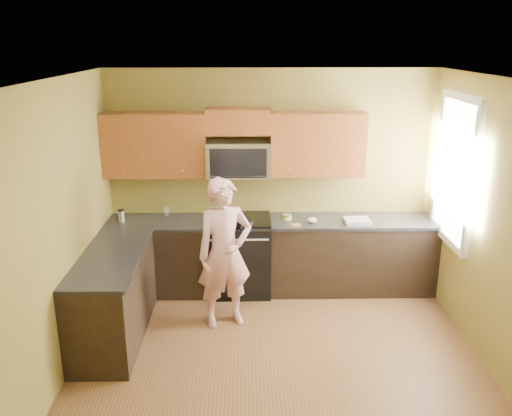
{
  "coord_description": "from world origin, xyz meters",
  "views": [
    {
      "loc": [
        -0.31,
        -4.45,
        3.02
      ],
      "look_at": [
        -0.2,
        1.3,
        1.2
      ],
      "focal_mm": 37.55,
      "sensor_mm": 36.0,
      "label": 1
    }
  ],
  "objects_px": {
    "microwave": "(239,176)",
    "butter_tub": "(287,219)",
    "stove": "(239,255)",
    "woman": "(225,253)",
    "frying_pan": "(243,224)",
    "travel_mug": "(122,222)"
  },
  "relations": [
    {
      "from": "microwave",
      "to": "frying_pan",
      "type": "relative_size",
      "value": 1.74
    },
    {
      "from": "microwave",
      "to": "butter_tub",
      "type": "xyz_separation_m",
      "value": [
        0.58,
        -0.09,
        -0.53
      ]
    },
    {
      "from": "travel_mug",
      "to": "butter_tub",
      "type": "bearing_deg",
      "value": 1.87
    },
    {
      "from": "microwave",
      "to": "frying_pan",
      "type": "xyz_separation_m",
      "value": [
        0.05,
        -0.34,
        -0.5
      ]
    },
    {
      "from": "stove",
      "to": "microwave",
      "type": "bearing_deg",
      "value": 90.0
    },
    {
      "from": "stove",
      "to": "frying_pan",
      "type": "xyz_separation_m",
      "value": [
        0.05,
        -0.22,
        0.47
      ]
    },
    {
      "from": "woman",
      "to": "butter_tub",
      "type": "distance_m",
      "value": 1.12
    },
    {
      "from": "microwave",
      "to": "frying_pan",
      "type": "height_order",
      "value": "microwave"
    },
    {
      "from": "stove",
      "to": "butter_tub",
      "type": "bearing_deg",
      "value": 3.85
    },
    {
      "from": "microwave",
      "to": "woman",
      "type": "distance_m",
      "value": 1.13
    },
    {
      "from": "woman",
      "to": "butter_tub",
      "type": "xyz_separation_m",
      "value": [
        0.73,
        0.84,
        0.09
      ]
    },
    {
      "from": "frying_pan",
      "to": "travel_mug",
      "type": "height_order",
      "value": "travel_mug"
    },
    {
      "from": "microwave",
      "to": "butter_tub",
      "type": "height_order",
      "value": "microwave"
    },
    {
      "from": "frying_pan",
      "to": "butter_tub",
      "type": "xyz_separation_m",
      "value": [
        0.54,
        0.26,
        -0.03
      ]
    },
    {
      "from": "stove",
      "to": "microwave",
      "type": "height_order",
      "value": "microwave"
    },
    {
      "from": "butter_tub",
      "to": "stove",
      "type": "bearing_deg",
      "value": -176.15
    },
    {
      "from": "stove",
      "to": "butter_tub",
      "type": "distance_m",
      "value": 0.73
    },
    {
      "from": "stove",
      "to": "butter_tub",
      "type": "height_order",
      "value": "butter_tub"
    },
    {
      "from": "microwave",
      "to": "travel_mug",
      "type": "height_order",
      "value": "microwave"
    },
    {
      "from": "stove",
      "to": "travel_mug",
      "type": "relative_size",
      "value": 5.94
    },
    {
      "from": "woman",
      "to": "travel_mug",
      "type": "xyz_separation_m",
      "value": [
        -1.26,
        0.78,
        0.09
      ]
    },
    {
      "from": "microwave",
      "to": "travel_mug",
      "type": "bearing_deg",
      "value": -173.89
    }
  ]
}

